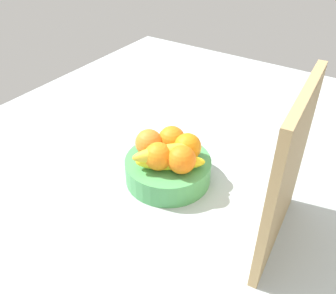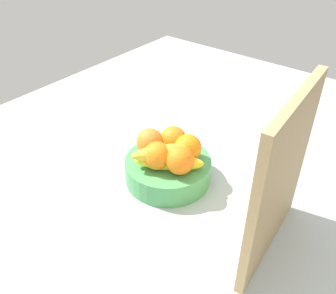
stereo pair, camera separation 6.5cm
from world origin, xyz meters
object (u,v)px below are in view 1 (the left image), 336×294
(orange_back_right, at_px, (187,147))
(cutting_board, at_px, (287,174))
(orange_front_right, at_px, (150,142))
(fruit_bowl, at_px, (168,169))
(orange_front_left, at_px, (171,139))
(orange_back_left, at_px, (182,160))
(banana_bunch, at_px, (169,157))
(orange_center, at_px, (158,156))

(orange_back_right, distance_m, cutting_board, 0.29)
(orange_front_right, bearing_deg, cutting_board, 83.67)
(orange_front_right, xyz_separation_m, cutting_board, (0.04, 0.36, 0.08))
(orange_front_right, bearing_deg, fruit_bowl, 92.15)
(orange_back_right, height_order, cutting_board, cutting_board)
(orange_front_left, height_order, orange_back_left, same)
(fruit_bowl, height_order, orange_front_right, orange_front_right)
(cutting_board, bearing_deg, orange_back_right, -110.31)
(orange_back_left, xyz_separation_m, banana_bunch, (0.01, -0.03, -0.00))
(fruit_bowl, distance_m, orange_front_left, 0.08)
(orange_front_left, height_order, banana_bunch, orange_front_left)
(cutting_board, bearing_deg, orange_front_left, -108.87)
(fruit_bowl, height_order, orange_back_right, orange_back_right)
(fruit_bowl, relative_size, orange_back_left, 3.15)
(orange_back_left, height_order, orange_back_right, same)
(orange_front_left, relative_size, banana_bunch, 0.42)
(fruit_bowl, height_order, orange_center, orange_center)
(orange_center, relative_size, banana_bunch, 0.42)
(orange_front_right, bearing_deg, banana_bunch, 72.63)
(orange_front_left, xyz_separation_m, cutting_board, (0.08, 0.32, 0.08))
(orange_front_right, distance_m, orange_back_left, 0.11)
(orange_back_right, relative_size, banana_bunch, 0.42)
(orange_front_left, distance_m, orange_back_right, 0.05)
(orange_center, height_order, orange_back_left, same)
(orange_back_right, bearing_deg, banana_bunch, -17.91)
(fruit_bowl, bearing_deg, cutting_board, 82.13)
(orange_back_left, relative_size, cutting_board, 0.20)
(orange_front_right, xyz_separation_m, orange_center, (0.04, 0.05, 0.00))
(banana_bunch, xyz_separation_m, cutting_board, (0.02, 0.28, 0.09))
(orange_back_left, relative_size, orange_back_right, 1.00)
(orange_back_right, height_order, banana_bunch, orange_back_right)
(orange_back_right, bearing_deg, orange_center, -27.92)
(orange_front_right, distance_m, orange_center, 0.07)
(banana_bunch, bearing_deg, cutting_board, 86.63)
(orange_front_left, distance_m, orange_center, 0.08)
(orange_back_left, xyz_separation_m, cutting_board, (0.02, 0.25, 0.08))
(fruit_bowl, xyz_separation_m, orange_back_right, (-0.03, 0.04, 0.07))
(orange_front_right, xyz_separation_m, banana_bunch, (0.02, 0.07, -0.00))
(orange_center, bearing_deg, fruit_bowl, 177.37)
(fruit_bowl, xyz_separation_m, orange_front_right, (0.00, -0.06, 0.07))
(banana_bunch, height_order, cutting_board, cutting_board)
(orange_center, distance_m, orange_back_right, 0.08)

